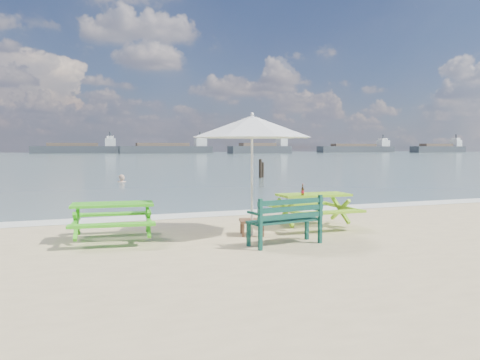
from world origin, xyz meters
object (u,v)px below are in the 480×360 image
object	(u,v)px
park_bench	(285,230)
patio_umbrella	(252,127)
picnic_table_left	(113,223)
beer_bottle	(303,192)
picnic_table_right	(313,211)
swimmer	(122,191)
side_table	(252,227)

from	to	relation	value
park_bench	patio_umbrella	distance (m)	2.17
picnic_table_left	beer_bottle	world-z (taller)	beer_bottle
picnic_table_right	swimmer	xyz separation A→B (m)	(-2.45, 15.25, -0.81)
picnic_table_left	picnic_table_right	world-z (taller)	picnic_table_right
side_table	patio_umbrella	bearing A→B (deg)	90.00
picnic_table_right	park_bench	size ratio (longest dim) A/B	1.22
side_table	swimmer	world-z (taller)	swimmer
picnic_table_left	park_bench	xyz separation A→B (m)	(2.86, -1.44, -0.08)
patio_umbrella	beer_bottle	xyz separation A→B (m)	(1.22, 0.17, -1.33)
swimmer	patio_umbrella	bearing A→B (deg)	-86.93
park_bench	swimmer	distance (m)	16.73
side_table	beer_bottle	world-z (taller)	beer_bottle
picnic_table_left	picnic_table_right	distance (m)	4.25
patio_umbrella	beer_bottle	bearing A→B (deg)	8.08
park_bench	swimmer	size ratio (longest dim) A/B	0.86
beer_bottle	swimmer	world-z (taller)	beer_bottle
patio_umbrella	swimmer	xyz separation A→B (m)	(-0.84, 15.64, -2.60)
park_bench	swimmer	xyz separation A→B (m)	(-1.05, 16.69, -0.71)
beer_bottle	side_table	bearing A→B (deg)	-171.92
patio_umbrella	swimmer	distance (m)	15.87
picnic_table_right	beer_bottle	size ratio (longest dim) A/B	7.21
picnic_table_left	park_bench	world-z (taller)	park_bench
swimmer	side_table	bearing A→B (deg)	-86.93
park_bench	swimmer	world-z (taller)	park_bench
picnic_table_right	swimmer	distance (m)	15.47
picnic_table_left	swimmer	size ratio (longest dim) A/B	1.09
park_bench	side_table	size ratio (longest dim) A/B	2.43
side_table	patio_umbrella	size ratio (longest dim) A/B	0.20
side_table	swimmer	distance (m)	15.67
park_bench	side_table	xyz separation A→B (m)	(-0.21, 1.05, -0.10)
park_bench	patio_umbrella	size ratio (longest dim) A/B	0.49
side_table	picnic_table_right	bearing A→B (deg)	13.43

